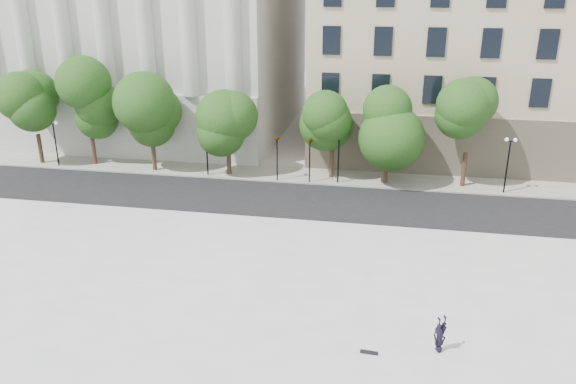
% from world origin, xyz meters
% --- Properties ---
extents(ground, '(160.00, 160.00, 0.00)m').
position_xyz_m(ground, '(0.00, 0.00, 0.00)').
color(ground, '#B1AEA7').
rests_on(ground, ground).
extents(plaza, '(44.00, 22.00, 0.45)m').
position_xyz_m(plaza, '(0.00, 3.00, 0.23)').
color(plaza, white).
rests_on(plaza, ground).
extents(street, '(60.00, 8.00, 0.02)m').
position_xyz_m(street, '(0.00, 18.00, 0.01)').
color(street, black).
rests_on(street, ground).
extents(far_sidewalk, '(60.00, 4.00, 0.12)m').
position_xyz_m(far_sidewalk, '(0.00, 24.00, 0.06)').
color(far_sidewalk, '#B3B0A5').
rests_on(far_sidewalk, ground).
extents(building_west, '(31.50, 27.65, 25.60)m').
position_xyz_m(building_west, '(-17.00, 38.57, 12.89)').
color(building_west, '#B6B6B2').
rests_on(building_west, ground).
extents(building_east, '(36.00, 26.15, 23.00)m').
position_xyz_m(building_east, '(20.00, 38.91, 11.14)').
color(building_east, beige).
rests_on(building_east, ground).
extents(traffic_light_west, '(0.36, 1.63, 4.15)m').
position_xyz_m(traffic_light_west, '(0.31, 22.30, 3.65)').
color(traffic_light_west, black).
rests_on(traffic_light_west, ground).
extents(traffic_light_east, '(0.96, 1.61, 4.15)m').
position_xyz_m(traffic_light_east, '(2.91, 22.30, 3.64)').
color(traffic_light_east, black).
rests_on(traffic_light_east, ground).
extents(person_lying, '(1.41, 1.75, 0.46)m').
position_xyz_m(person_lying, '(11.42, 1.32, 0.68)').
color(person_lying, black).
rests_on(person_lying, plaza).
extents(skateboard, '(0.75, 0.24, 0.08)m').
position_xyz_m(skateboard, '(8.54, 0.66, 0.49)').
color(skateboard, black).
rests_on(skateboard, plaza).
extents(street_trees, '(39.84, 5.20, 7.53)m').
position_xyz_m(street_trees, '(-2.10, 23.42, 5.05)').
color(street_trees, '#382619').
rests_on(street_trees, ground).
extents(lamp_posts, '(37.53, 0.28, 4.48)m').
position_xyz_m(lamp_posts, '(-0.25, 22.60, 2.99)').
color(lamp_posts, black).
rests_on(lamp_posts, ground).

